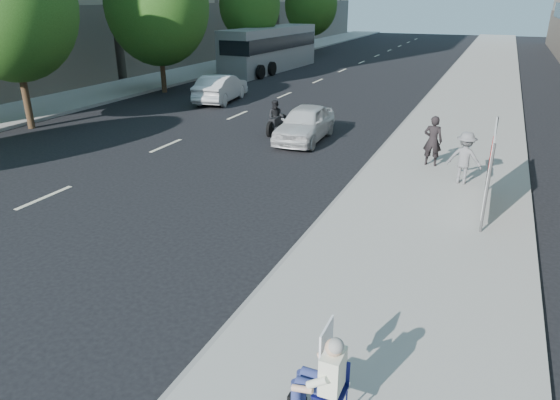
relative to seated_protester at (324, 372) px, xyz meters
The scene contains 15 objects.
ground 4.58m from the seated_protester, 143.40° to the left, with size 160.00×160.00×0.00m, color black.
near_sidewalk 22.70m from the seated_protester, 89.02° to the left, with size 5.00×120.00×0.15m, color #9E9C94.
far_sidewalk 30.49m from the seated_protester, 131.91° to the left, with size 4.50×120.00×0.15m, color #9E9C94.
tree_far_b 20.78m from the seated_protester, 148.32° to the left, with size 5.40×5.40×8.24m.
tree_far_c 27.29m from the seated_protester, 129.93° to the left, with size 6.00×6.00×8.47m.
tree_far_d 37.20m from the seated_protester, 117.91° to the left, with size 4.80×4.80×7.65m.
tree_far_e 49.94m from the seated_protester, 110.35° to the left, with size 5.40×5.40×7.89m.
seated_protester is the anchor object (origin of this frame).
jogger 10.41m from the seated_protester, 84.81° to the left, with size 1.03×0.59×1.59m, color slate.
pedestrian_woman 11.82m from the seated_protester, 90.88° to the left, with size 0.61×0.40×1.68m, color black.
protest_banner 8.60m from the seated_protester, 78.95° to the left, with size 0.08×3.06×2.20m.
white_sedan_near 14.65m from the seated_protester, 111.64° to the left, with size 1.66×4.13×1.41m, color silver.
white_sedan_mid 23.19m from the seated_protester, 122.93° to the left, with size 1.59×4.56×1.50m, color silver.
motorcycle 15.79m from the seated_protester, 116.02° to the left, with size 0.72×2.05×1.42m.
bus 35.88m from the seated_protester, 115.45° to the left, with size 3.20×12.17×3.30m.
Camera 1 is at (5.14, -7.66, 5.39)m, focal length 32.00 mm.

